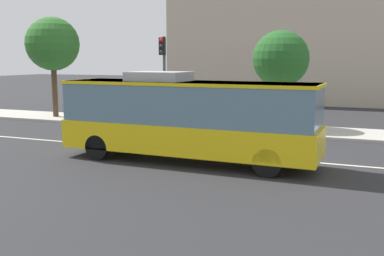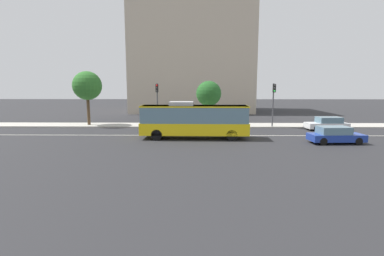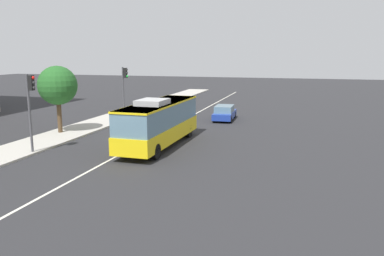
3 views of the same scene
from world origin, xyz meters
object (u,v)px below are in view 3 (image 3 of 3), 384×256
at_px(street_tree_kerbside_left, 58,86).
at_px(transit_bus, 159,121).
at_px(sedan_blue, 225,113).
at_px(traffic_light_near_corner, 125,84).
at_px(sedan_white, 161,106).
at_px(traffic_light_mid_block, 31,100).

bearing_deg(street_tree_kerbside_left, transit_bus, -100.60).
height_order(sedan_blue, street_tree_kerbside_left, street_tree_kerbside_left).
xyz_separation_m(sedan_blue, traffic_light_near_corner, (-2.94, 9.31, 2.84)).
bearing_deg(sedan_blue, transit_bus, 167.05).
bearing_deg(sedan_white, traffic_light_near_corner, -18.96).
bearing_deg(transit_bus, sedan_white, 21.08).
xyz_separation_m(transit_bus, sedan_blue, (12.17, -2.22, -1.09)).
bearing_deg(sedan_white, traffic_light_mid_block, -7.65).
bearing_deg(traffic_light_near_corner, street_tree_kerbside_left, -108.46).
height_order(traffic_light_near_corner, street_tree_kerbside_left, street_tree_kerbside_left).
xyz_separation_m(traffic_light_near_corner, traffic_light_mid_block, (-13.61, -0.02, 0.00)).
xyz_separation_m(transit_bus, street_tree_kerbside_left, (1.75, 9.34, 2.13)).
height_order(transit_bus, traffic_light_mid_block, traffic_light_mid_block).
distance_m(transit_bus, street_tree_kerbside_left, 9.74).
relative_size(sedan_blue, traffic_light_near_corner, 0.88).
distance_m(traffic_light_near_corner, street_tree_kerbside_left, 7.82).
relative_size(sedan_white, traffic_light_near_corner, 0.88).
distance_m(sedan_white, street_tree_kerbside_left, 14.09).
distance_m(sedan_white, traffic_light_mid_block, 19.56).
height_order(transit_bus, sedan_white, transit_bus).
xyz_separation_m(sedan_white, sedan_blue, (-2.73, -7.67, 0.00)).
height_order(traffic_light_mid_block, street_tree_kerbside_left, street_tree_kerbside_left).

